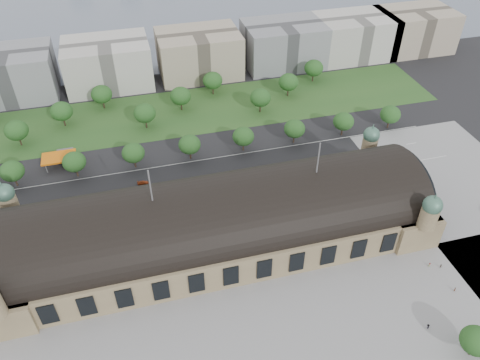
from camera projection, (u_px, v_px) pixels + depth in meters
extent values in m
plane|color=black|center=(217.00, 244.00, 166.30)|extent=(900.00, 900.00, 0.00)
cube|color=#917F5A|center=(217.00, 232.00, 162.50)|extent=(150.00, 40.00, 12.00)
cube|color=#917F5A|center=(12.00, 271.00, 149.12)|extent=(16.00, 43.00, 12.00)
cube|color=#917F5A|center=(390.00, 199.00, 175.88)|extent=(16.00, 43.00, 12.00)
cylinder|color=black|center=(216.00, 220.00, 158.70)|extent=(144.00, 37.60, 37.60)
cylinder|color=black|center=(409.00, 180.00, 172.02)|extent=(1.20, 32.00, 32.00)
cylinder|color=#917F5A|center=(10.00, 205.00, 158.50)|extent=(6.00, 6.00, 8.00)
sphere|color=#426A58|center=(5.00, 193.00, 155.02)|extent=(6.40, 6.40, 6.40)
cone|color=#426A58|center=(1.00, 184.00, 152.48)|extent=(1.00, 1.00, 2.50)
cylinder|color=#917F5A|center=(369.00, 146.00, 185.26)|extent=(6.00, 6.00, 8.00)
sphere|color=#426A58|center=(372.00, 135.00, 181.78)|extent=(6.40, 6.40, 6.40)
cone|color=#426A58|center=(373.00, 126.00, 179.25)|extent=(1.00, 1.00, 2.50)
cylinder|color=#917F5A|center=(428.00, 218.00, 153.85)|extent=(6.00, 6.00, 8.00)
sphere|color=#426A58|center=(433.00, 205.00, 150.37)|extent=(6.40, 6.40, 6.40)
cone|color=#426A58|center=(436.00, 196.00, 147.83)|extent=(1.00, 1.00, 2.50)
cylinder|color=#59595B|center=(150.00, 186.00, 142.37)|extent=(0.50, 0.50, 12.00)
cylinder|color=#59595B|center=(318.00, 158.00, 153.35)|extent=(0.50, 0.50, 12.00)
cube|color=gray|center=(285.00, 346.00, 135.38)|extent=(190.00, 48.00, 0.12)
cube|color=gray|center=(468.00, 195.00, 186.87)|extent=(56.00, 100.00, 0.12)
cube|color=black|center=(149.00, 187.00, 190.73)|extent=(260.00, 26.00, 0.10)
cube|color=#265020|center=(147.00, 117.00, 232.87)|extent=(300.00, 45.00, 0.10)
cube|color=orange|center=(59.00, 157.00, 198.71)|extent=(14.00, 9.00, 0.70)
cube|color=#59595B|center=(66.00, 154.00, 205.56)|extent=(7.00, 5.00, 3.20)
cylinder|color=#59595B|center=(47.00, 160.00, 201.59)|extent=(0.50, 0.50, 4.40)
cylinder|color=#59595B|center=(73.00, 156.00, 203.79)|extent=(0.50, 0.50, 4.40)
cylinder|color=#59595B|center=(46.00, 168.00, 196.80)|extent=(0.50, 0.50, 4.40)
cylinder|color=#59595B|center=(73.00, 164.00, 199.00)|extent=(0.50, 0.50, 4.40)
cube|color=gray|center=(9.00, 75.00, 242.21)|extent=(45.00, 32.00, 24.00)
cube|color=#BBB7B1|center=(108.00, 64.00, 252.20)|extent=(45.00, 32.00, 24.00)
cube|color=#A1937E|center=(199.00, 54.00, 262.18)|extent=(45.00, 32.00, 24.00)
cube|color=gray|center=(283.00, 44.00, 272.17)|extent=(45.00, 32.00, 24.00)
cube|color=#BBB7B1|center=(354.00, 36.00, 281.16)|extent=(45.00, 32.00, 24.00)
cube|color=#A1937E|center=(413.00, 30.00, 289.15)|extent=(45.00, 32.00, 24.00)
cylinder|color=#2D2116|center=(16.00, 181.00, 190.19)|extent=(0.70, 0.70, 4.32)
ellipsoid|color=#1F491A|center=(12.00, 171.00, 186.85)|extent=(9.60, 9.60, 8.16)
cylinder|color=#2D2116|center=(77.00, 172.00, 194.99)|extent=(0.70, 0.70, 4.32)
ellipsoid|color=#1F491A|center=(74.00, 162.00, 191.65)|extent=(9.60, 9.60, 8.16)
cylinder|color=#2D2116|center=(135.00, 163.00, 199.78)|extent=(0.70, 0.70, 4.32)
ellipsoid|color=#1F491A|center=(133.00, 153.00, 196.44)|extent=(9.60, 9.60, 8.16)
cylinder|color=#2D2116|center=(190.00, 154.00, 204.58)|extent=(0.70, 0.70, 4.32)
ellipsoid|color=#1F491A|center=(190.00, 145.00, 201.23)|extent=(9.60, 9.60, 8.16)
cylinder|color=#2D2116|center=(243.00, 146.00, 209.37)|extent=(0.70, 0.70, 4.32)
ellipsoid|color=#1F491A|center=(243.00, 136.00, 206.03)|extent=(9.60, 9.60, 8.16)
cylinder|color=#2D2116|center=(294.00, 138.00, 214.16)|extent=(0.70, 0.70, 4.32)
ellipsoid|color=#1F491A|center=(295.00, 129.00, 210.82)|extent=(9.60, 9.60, 8.16)
cylinder|color=#2D2116|center=(342.00, 131.00, 218.96)|extent=(0.70, 0.70, 4.32)
ellipsoid|color=#1F491A|center=(344.00, 121.00, 215.62)|extent=(9.60, 9.60, 8.16)
cylinder|color=#2D2116|center=(388.00, 124.00, 223.75)|extent=(0.70, 0.70, 4.32)
ellipsoid|color=#1F491A|center=(390.00, 114.00, 220.41)|extent=(9.60, 9.60, 8.16)
cylinder|color=#2D2116|center=(20.00, 141.00, 212.32)|extent=(0.70, 0.70, 4.68)
ellipsoid|color=#1F491A|center=(16.00, 130.00, 208.70)|extent=(10.40, 10.40, 8.84)
cylinder|color=#2D2116|center=(64.00, 121.00, 225.09)|extent=(0.70, 0.70, 4.68)
ellipsoid|color=#1F491A|center=(61.00, 111.00, 221.47)|extent=(10.40, 10.40, 8.84)
cylinder|color=#2D2116|center=(104.00, 104.00, 237.86)|extent=(0.70, 0.70, 4.68)
ellipsoid|color=#1F491A|center=(102.00, 94.00, 234.24)|extent=(10.40, 10.40, 8.84)
cylinder|color=#2D2116|center=(146.00, 123.00, 223.71)|extent=(0.70, 0.70, 4.68)
ellipsoid|color=#1F491A|center=(145.00, 113.00, 220.09)|extent=(10.40, 10.40, 8.84)
cylinder|color=#2D2116|center=(181.00, 106.00, 236.48)|extent=(0.70, 0.70, 4.68)
ellipsoid|color=#1F491A|center=(181.00, 96.00, 232.86)|extent=(10.40, 10.40, 8.84)
cylinder|color=#2D2116|center=(213.00, 90.00, 249.25)|extent=(0.70, 0.70, 4.68)
ellipsoid|color=#1F491A|center=(213.00, 80.00, 245.63)|extent=(10.40, 10.40, 8.84)
cylinder|color=#2D2116|center=(260.00, 108.00, 235.09)|extent=(0.70, 0.70, 4.68)
ellipsoid|color=#1F491A|center=(260.00, 98.00, 231.47)|extent=(10.40, 10.40, 8.84)
cylinder|color=#2D2116|center=(288.00, 92.00, 247.86)|extent=(0.70, 0.70, 4.68)
ellipsoid|color=#1F491A|center=(289.00, 82.00, 244.24)|extent=(10.40, 10.40, 8.84)
cylinder|color=#2D2116|center=(313.00, 77.00, 260.63)|extent=(0.70, 0.70, 4.68)
ellipsoid|color=#1F491A|center=(314.00, 68.00, 257.01)|extent=(10.40, 10.40, 8.84)
cylinder|color=#2D2116|center=(471.00, 350.00, 132.15)|extent=(0.70, 0.70, 3.96)
ellipsoid|color=#1F491A|center=(476.00, 341.00, 129.09)|extent=(9.00, 9.00, 7.65)
imported|color=black|center=(13.00, 225.00, 172.62)|extent=(6.10, 3.14, 1.65)
imported|color=maroon|center=(143.00, 183.00, 191.93)|extent=(4.62, 2.12, 1.31)
imported|color=#192146|center=(209.00, 180.00, 193.06)|extent=(4.15, 1.98, 1.37)
imported|color=silver|center=(339.00, 158.00, 205.15)|extent=(4.80, 2.28, 1.32)
imported|color=#191947|center=(69.00, 228.00, 171.34)|extent=(5.56, 4.18, 1.50)
imported|color=slate|center=(39.00, 226.00, 172.26)|extent=(4.21, 3.26, 1.34)
imported|color=silver|center=(105.00, 215.00, 177.01)|extent=(4.22, 2.91, 1.32)
imported|color=gray|center=(86.00, 218.00, 175.61)|extent=(5.23, 4.84, 1.36)
imported|color=black|center=(159.00, 213.00, 177.95)|extent=(5.22, 4.81, 1.47)
imported|color=#BC481E|center=(171.00, 198.00, 183.05)|extent=(11.06, 3.43, 3.03)
imported|color=silver|center=(214.00, 183.00, 189.93)|extent=(13.01, 4.24, 3.56)
imported|color=beige|center=(297.00, 176.00, 193.42)|extent=(12.32, 3.97, 3.37)
imported|color=gray|center=(429.00, 265.00, 157.85)|extent=(0.94, 0.76, 1.67)
imported|color=gray|center=(455.00, 290.00, 149.84)|extent=(0.76, 0.78, 1.81)
imported|color=gray|center=(441.00, 266.00, 157.53)|extent=(0.84, 0.87, 1.58)
imported|color=gray|center=(428.00, 327.00, 139.21)|extent=(0.99, 1.38, 1.96)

